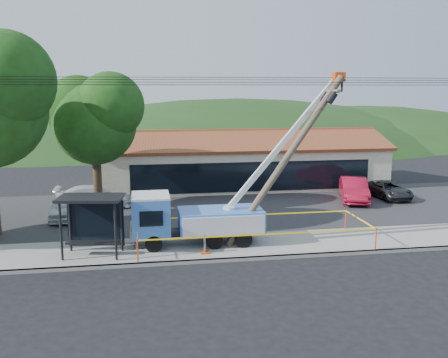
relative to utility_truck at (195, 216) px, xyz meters
The scene contains 17 objects.
ground 5.08m from the utility_truck, 71.12° to the right, with size 120.00×120.00×0.00m, color black.
curb 3.28m from the utility_truck, 57.65° to the right, with size 60.00×0.25×0.15m, color gray.
sidewalk 2.24m from the utility_truck, 19.90° to the right, with size 60.00×4.00×0.15m, color gray.
parking_lot 7.75m from the utility_truck, 78.14° to the left, with size 60.00×12.00×0.10m, color #28282B.
strip_mall 16.39m from the utility_truck, 70.16° to the left, with size 22.50×8.53×4.67m.
tree_lot 11.05m from the utility_truck, 122.81° to the left, with size 6.30×5.60×8.94m.
hill_west 52.22m from the utility_truck, 104.92° to the left, with size 78.40×56.00×28.00m, color #1D3A15.
hill_center 51.77m from the utility_truck, 77.09° to the left, with size 89.60×64.00×32.00m, color #1D3A15.
hill_east 59.52m from the utility_truck, 57.96° to the left, with size 72.80×52.00×26.00m, color #1D3A15.
utility_truck is the anchor object (origin of this frame).
leaning_pole 5.71m from the utility_truck, ahead, with size 5.90×1.89×8.50m.
bus_shelter 5.01m from the utility_truck, behind, with size 3.17×2.23×2.82m.
caution_tape 2.98m from the utility_truck, 10.71° to the right, with size 11.49×3.73×1.08m.
car_silver 9.78m from the utility_truck, 138.06° to the left, with size 1.70×4.23×1.44m, color silver.
car_red 14.64m from the utility_truck, 34.01° to the left, with size 1.71×4.91×1.62m, color #AA112C.
car_white 10.83m from the utility_truck, 122.44° to the left, with size 2.04×5.01×1.45m, color white.
car_dark 17.29m from the utility_truck, 30.14° to the left, with size 2.00×4.34×1.21m, color black.
Camera 1 is at (-4.03, -19.62, 7.91)m, focal length 40.00 mm.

